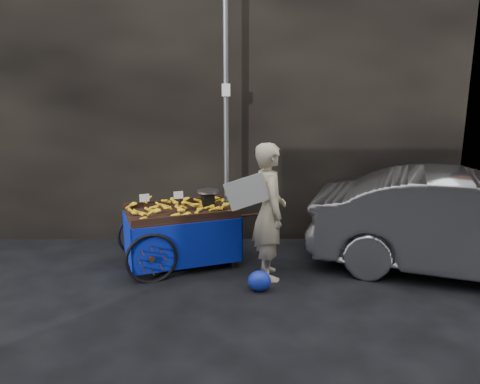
{
  "coord_description": "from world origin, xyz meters",
  "views": [
    {
      "loc": [
        0.45,
        -5.66,
        2.57
      ],
      "look_at": [
        0.5,
        0.5,
        1.06
      ],
      "focal_mm": 35.0,
      "sensor_mm": 36.0,
      "label": 1
    }
  ],
  "objects_px": {
    "banana_cart": "(178,218)",
    "vendor": "(269,212)",
    "parked_car": "(470,226)",
    "plastic_bag": "(259,281)"
  },
  "relations": [
    {
      "from": "banana_cart",
      "to": "vendor",
      "type": "height_order",
      "value": "vendor"
    },
    {
      "from": "parked_car",
      "to": "banana_cart",
      "type": "bearing_deg",
      "value": 104.0
    },
    {
      "from": "banana_cart",
      "to": "vendor",
      "type": "relative_size",
      "value": 1.24
    },
    {
      "from": "vendor",
      "to": "parked_car",
      "type": "xyz_separation_m",
      "value": [
        2.66,
        0.07,
        -0.22
      ]
    },
    {
      "from": "vendor",
      "to": "banana_cart",
      "type": "bearing_deg",
      "value": 61.77
    },
    {
      "from": "banana_cart",
      "to": "parked_car",
      "type": "distance_m",
      "value": 3.92
    },
    {
      "from": "plastic_bag",
      "to": "vendor",
      "type": "bearing_deg",
      "value": 72.09
    },
    {
      "from": "banana_cart",
      "to": "vendor",
      "type": "distance_m",
      "value": 1.34
    },
    {
      "from": "banana_cart",
      "to": "vendor",
      "type": "xyz_separation_m",
      "value": [
        1.24,
        -0.44,
        0.21
      ]
    },
    {
      "from": "plastic_bag",
      "to": "parked_car",
      "type": "bearing_deg",
      "value": 10.29
    }
  ]
}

